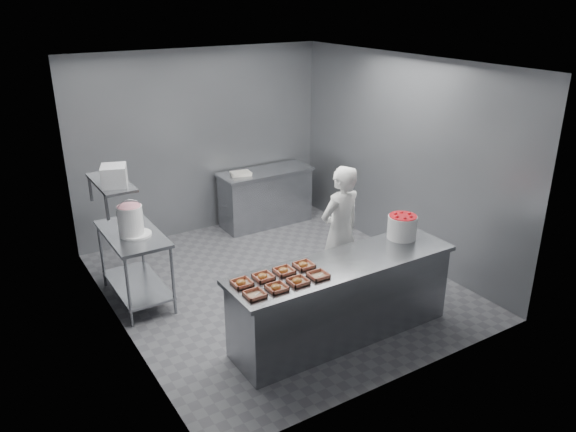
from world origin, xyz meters
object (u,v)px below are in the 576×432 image
object	(u,v)px
worker	(340,231)
tray_5	(263,277)
tray_1	(277,287)
tray_4	(242,283)
tray_7	(304,265)
tray_2	(298,281)
glaze_bucket	(130,220)
back_counter	(265,197)
strawberry_tub	(402,226)
prep_table	(135,256)
tray_0	(255,294)
appliance	(114,176)
tray_6	(284,271)
service_counter	(342,299)
tray_3	(318,275)

from	to	relation	value
worker	tray_5	bearing A→B (deg)	16.76
tray_1	tray_4	bearing A→B (deg)	132.94
tray_7	tray_4	bearing A→B (deg)	180.00
tray_2	tray_7	distance (m)	0.35
tray_5	worker	size ratio (longest dim) A/B	0.11
tray_2	glaze_bucket	bearing A→B (deg)	117.09
back_counter	strawberry_tub	size ratio (longest dim) A/B	4.49
prep_table	worker	distance (m)	2.50
back_counter	worker	bearing A→B (deg)	-98.03
prep_table	tray_7	size ratio (longest dim) A/B	6.40
back_counter	tray_7	size ratio (longest dim) A/B	8.01
back_counter	tray_0	bearing A→B (deg)	-121.08
prep_table	appliance	distance (m)	1.11
tray_6	service_counter	bearing A→B (deg)	-11.06
tray_2	tray_6	size ratio (longest dim) A/B	1.00
service_counter	tray_1	xyz separation A→B (m)	(-0.90, -0.13, 0.47)
tray_1	tray_3	xyz separation A→B (m)	(0.48, 0.00, -0.00)
prep_table	tray_3	bearing A→B (deg)	-59.32
tray_0	appliance	world-z (taller)	appliance
tray_0	appliance	distance (m)	2.16
prep_table	tray_1	distance (m)	2.23
tray_2	worker	world-z (taller)	worker
back_counter	tray_5	xyz separation A→B (m)	(-1.80, -3.12, 0.47)
tray_5	tray_7	distance (m)	0.48
prep_table	tray_0	xyz separation A→B (m)	(0.51, -2.08, 0.33)
tray_1	tray_2	world-z (taller)	same
worker	appliance	xyz separation A→B (m)	(-2.37, 0.97, 0.85)
tray_6	tray_7	distance (m)	0.24
tray_0	strawberry_tub	xyz separation A→B (m)	(2.08, 0.28, 0.13)
service_counter	strawberry_tub	bearing A→B (deg)	9.05
worker	glaze_bucket	bearing A→B (deg)	-33.40
glaze_bucket	appliance	bearing A→B (deg)	-149.71
tray_1	tray_7	xyz separation A→B (m)	(0.48, 0.26, 0.00)
prep_table	tray_3	distance (m)	2.44
tray_2	service_counter	bearing A→B (deg)	11.06
service_counter	back_counter	size ratio (longest dim) A/B	1.73
tray_0	tray_4	bearing A→B (deg)	90.67
tray_2	tray_1	bearing A→B (deg)	180.00
tray_4	tray_5	size ratio (longest dim) A/B	1.00
tray_3	tray_5	distance (m)	0.55
tray_2	tray_4	distance (m)	0.54
tray_0	tray_1	bearing A→B (deg)	-0.00
tray_0	tray_6	xyz separation A→B (m)	(0.48, 0.26, 0.00)
tray_6	tray_2	bearing A→B (deg)	-90.00
tray_1	worker	size ratio (longest dim) A/B	0.11
tray_0	strawberry_tub	size ratio (longest dim) A/B	0.56
prep_table	tray_7	distance (m)	2.22
prep_table	tray_5	size ratio (longest dim) A/B	6.40
glaze_bucket	appliance	size ratio (longest dim) A/B	1.48
service_counter	prep_table	size ratio (longest dim) A/B	2.17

